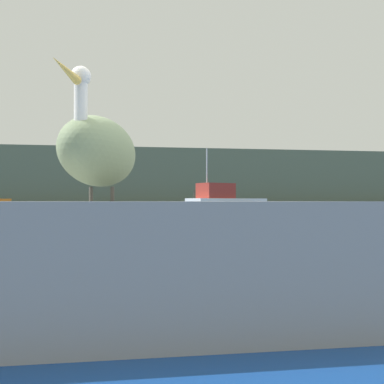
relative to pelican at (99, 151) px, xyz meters
The scene contains 6 objects.
ground_plane 1.60m from the pelican, 13.75° to the right, with size 260.00×260.00×0.00m, color navy.
hillside_backdrop 79.07m from the pelican, 89.26° to the left, with size 140.00×16.38×9.89m, color #5B664C.
pier_dock 0.80m from the pelican, 74.48° to the left, with size 3.51×2.08×0.83m, color gray.
pelican is the anchor object (origin of this frame).
fishing_boat_white 37.62m from the pelican, 75.62° to the left, with size 8.06×5.54×5.56m.
mooring_buoy 9.62m from the pelican, 71.26° to the left, with size 0.66×0.66×0.66m, color yellow.
Camera 1 is at (-0.83, -3.15, 0.83)m, focal length 41.51 mm.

